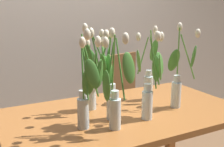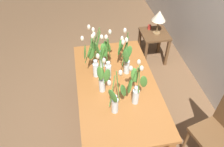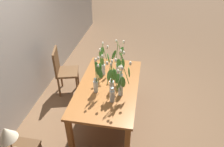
{
  "view_description": "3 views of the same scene",
  "coord_description": "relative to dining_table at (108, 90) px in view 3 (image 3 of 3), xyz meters",
  "views": [
    {
      "loc": [
        -0.91,
        -1.56,
        1.43
      ],
      "look_at": [
        -0.05,
        0.08,
        0.99
      ],
      "focal_mm": 45.51,
      "sensor_mm": 36.0,
      "label": 1
    },
    {
      "loc": [
        1.7,
        -0.35,
        2.55
      ],
      "look_at": [
        0.05,
        -0.06,
        0.96
      ],
      "focal_mm": 35.34,
      "sensor_mm": 36.0,
      "label": 2
    },
    {
      "loc": [
        -2.5,
        -0.5,
        2.66
      ],
      "look_at": [
        -0.01,
        -0.06,
        0.97
      ],
      "focal_mm": 33.53,
      "sensor_mm": 36.0,
      "label": 3
    }
  ],
  "objects": [
    {
      "name": "ground_plane",
      "position": [
        0.0,
        0.0,
        -0.65
      ],
      "size": [
        18.0,
        18.0,
        0.0
      ],
      "primitive_type": "plane",
      "color": "brown"
    },
    {
      "name": "table_lamp",
      "position": [
        -1.21,
        0.89,
        0.21
      ],
      "size": [
        0.22,
        0.22,
        0.4
      ],
      "color": "olive",
      "rests_on": "side_table"
    },
    {
      "name": "room_wall_rear",
      "position": [
        0.0,
        1.49,
        0.7
      ],
      "size": [
        9.0,
        0.1,
        2.7
      ],
      "primitive_type": "cube",
      "color": "beige",
      "rests_on": "ground"
    },
    {
      "name": "tulip_vase_5",
      "position": [
        -0.34,
        -0.16,
        0.31
      ],
      "size": [
        0.17,
        0.18,
        0.59
      ],
      "color": "silver",
      "rests_on": "dining_table"
    },
    {
      "name": "tulip_vase_4",
      "position": [
        0.09,
        -0.17,
        0.28
      ],
      "size": [
        0.15,
        0.14,
        0.55
      ],
      "color": "silver",
      "rests_on": "dining_table"
    },
    {
      "name": "dining_chair",
      "position": [
        0.64,
        1.01,
        -0.12
      ],
      "size": [
        0.49,
        0.49,
        0.93
      ],
      "color": "brown",
      "rests_on": "ground"
    },
    {
      "name": "tulip_vase_2",
      "position": [
        -0.17,
        -0.08,
        0.31
      ],
      "size": [
        0.17,
        0.15,
        0.57
      ],
      "color": "silver",
      "rests_on": "dining_table"
    },
    {
      "name": "tulip_vase_6",
      "position": [
        -0.19,
        -0.22,
        0.31
      ],
      "size": [
        0.16,
        0.26,
        0.58
      ],
      "color": "silver",
      "rests_on": "dining_table"
    },
    {
      "name": "dining_table",
      "position": [
        0.0,
        0.0,
        0.0
      ],
      "size": [
        1.6,
        0.9,
        0.74
      ],
      "color": "#A3602D",
      "rests_on": "ground"
    },
    {
      "name": "tulip_vase_0",
      "position": [
        0.38,
        -0.09,
        0.28
      ],
      "size": [
        0.17,
        0.22,
        0.59
      ],
      "color": "silver",
      "rests_on": "dining_table"
    },
    {
      "name": "tulip_vase_3",
      "position": [
        -0.16,
        0.12,
        0.34
      ],
      "size": [
        0.23,
        0.17,
        0.59
      ],
      "color": "silver",
      "rests_on": "dining_table"
    },
    {
      "name": "tulip_vase_1",
      "position": [
        0.29,
        0.13,
        0.3
      ],
      "size": [
        0.22,
        0.2,
        0.56
      ],
      "color": "silver",
      "rests_on": "dining_table"
    }
  ]
}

